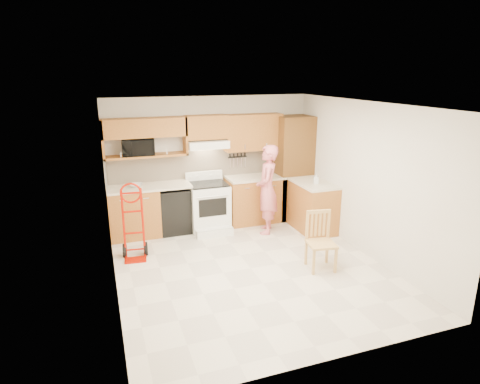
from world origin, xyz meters
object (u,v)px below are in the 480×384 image
microwave (138,147)px  person (267,190)px  dining_chair (321,242)px  range (209,203)px  hand_truck (133,225)px

microwave → person: bearing=-18.0°
microwave → person: (2.21, -0.77, -0.81)m
person → dining_chair: 1.73m
range → dining_chair: range is taller
microwave → dining_chair: size_ratio=0.62×
dining_chair → hand_truck: bearing=162.9°
microwave → range: bearing=-12.8°
microwave → range: 1.67m
microwave → person: size_ratio=0.33×
microwave → dining_chair: 3.63m
microwave → dining_chair: bearing=-44.4°
microwave → range: size_ratio=0.51×
microwave → hand_truck: (-0.26, -1.12, -1.07)m
hand_truck → dining_chair: size_ratio=1.28×
range → hand_truck: bearing=-151.0°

